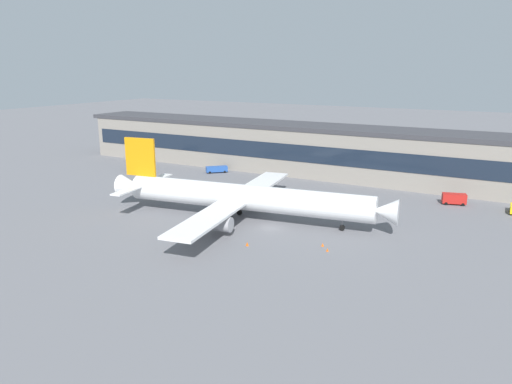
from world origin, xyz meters
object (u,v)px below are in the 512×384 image
object	(u,v)px
traffic_cone_0	(327,250)
stair_truck	(138,164)
airliner	(242,197)
traffic_cone_3	(323,245)
traffic_cone_2	(247,244)
traffic_cone_1	(192,239)
belt_loader	(217,169)
crew_van	(455,198)

from	to	relation	value
traffic_cone_0	stair_truck	bearing A→B (deg)	154.88
airliner	traffic_cone_3	world-z (taller)	airliner
airliner	traffic_cone_2	bearing A→B (deg)	-56.64
traffic_cone_0	traffic_cone_1	xyz separation A→B (m)	(-23.43, -7.15, 0.08)
stair_truck	traffic_cone_2	xyz separation A→B (m)	(61.22, -39.36, -1.63)
traffic_cone_0	traffic_cone_1	size ratio (longest dim) A/B	0.77
traffic_cone_0	traffic_cone_1	bearing A→B (deg)	-163.04
belt_loader	traffic_cone_3	world-z (taller)	belt_loader
belt_loader	traffic_cone_0	world-z (taller)	belt_loader
belt_loader	traffic_cone_0	size ratio (longest dim) A/B	10.46
belt_loader	traffic_cone_2	bearing A→B (deg)	-51.76
traffic_cone_0	traffic_cone_2	bearing A→B (deg)	-161.93
traffic_cone_1	traffic_cone_2	bearing A→B (deg)	15.47
airliner	traffic_cone_2	xyz separation A→B (m)	(8.56, -13.00, -4.37)
traffic_cone_2	stair_truck	bearing A→B (deg)	147.26
airliner	stair_truck	bearing A→B (deg)	153.41
traffic_cone_1	belt_loader	bearing A→B (deg)	118.81
traffic_cone_0	traffic_cone_3	distance (m)	2.41
crew_van	stair_truck	bearing A→B (deg)	-175.79
airliner	traffic_cone_0	distance (m)	24.01
traffic_cone_3	traffic_cone_2	bearing A→B (deg)	-152.34
stair_truck	belt_loader	bearing A→B (deg)	21.53
crew_van	traffic_cone_0	distance (m)	44.38
traffic_cone_1	traffic_cone_3	xyz separation A→B (m)	(21.85, 8.98, -0.06)
traffic_cone_1	airliner	bearing A→B (deg)	84.72
stair_truck	traffic_cone_3	size ratio (longest dim) A/B	9.65
airliner	crew_van	bearing A→B (deg)	41.46
belt_loader	traffic_cone_3	bearing A→B (deg)	-40.18
airliner	traffic_cone_1	distance (m)	16.42
belt_loader	airliner	bearing A→B (deg)	-50.12
stair_truck	traffic_cone_3	xyz separation A→B (m)	(73.06, -33.15, -1.66)
belt_loader	stair_truck	world-z (taller)	stair_truck
traffic_cone_0	traffic_cone_3	world-z (taller)	traffic_cone_3
airliner	stair_truck	size ratio (longest dim) A/B	10.07
traffic_cone_1	crew_van	bearing A→B (deg)	51.49
airliner	traffic_cone_2	size ratio (longest dim) A/B	87.11
belt_loader	traffic_cone_1	bearing A→B (deg)	-61.19
crew_van	traffic_cone_0	size ratio (longest dim) A/B	9.71
crew_van	traffic_cone_1	size ratio (longest dim) A/B	7.50
belt_loader	traffic_cone_0	distance (m)	67.86
belt_loader	stair_truck	xyz separation A→B (m)	(-23.03, -9.09, 0.83)
stair_truck	traffic_cone_2	distance (m)	72.80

